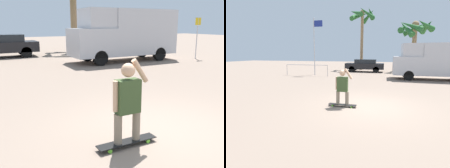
# 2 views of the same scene
# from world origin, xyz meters

# --- Properties ---
(ground_plane) EXTENTS (80.00, 80.00, 0.00)m
(ground_plane) POSITION_xyz_m (0.00, 0.00, 0.00)
(ground_plane) COLOR gray
(skateboard) EXTENTS (1.14, 0.22, 0.09)m
(skateboard) POSITION_xyz_m (-0.97, -0.33, 0.07)
(skateboard) COLOR black
(skateboard) RESTS_ON ground_plane
(person_skateboarder) EXTENTS (0.69, 0.24, 1.47)m
(person_skateboarder) POSITION_xyz_m (-0.97, -0.33, 0.88)
(person_skateboarder) COLOR gray
(person_skateboarder) RESTS_ON skateboard
(camper_van) EXTENTS (6.23, 2.09, 2.93)m
(camper_van) POSITION_xyz_m (4.54, 8.78, 1.59)
(camper_van) COLOR black
(camper_van) RESTS_ON ground_plane
(parked_car_black) EXTENTS (4.42, 1.78, 1.46)m
(parked_car_black) POSITION_xyz_m (-1.68, 13.81, 0.79)
(parked_car_black) COLOR black
(parked_car_black) RESTS_ON ground_plane
(palm_tree_near_van) EXTENTS (4.07, 4.12, 5.97)m
(palm_tree_near_van) POSITION_xyz_m (3.77, 15.29, 4.80)
(palm_tree_near_van) COLOR #8E704C
(palm_tree_near_van) RESTS_ON ground_plane
(palm_tree_center_background) EXTENTS (3.44, 3.51, 7.82)m
(palm_tree_center_background) POSITION_xyz_m (-2.41, 16.49, 6.49)
(palm_tree_center_background) COLOR #8E704C
(palm_tree_center_background) RESTS_ON ground_plane
(flagpole) EXTENTS (0.95, 0.12, 5.51)m
(flagpole) POSITION_xyz_m (-6.12, 9.42, 3.19)
(flagpole) COLOR #B7B7BC
(flagpole) RESTS_ON ground_plane
(plaza_railing_segment) EXTENTS (4.29, 0.05, 1.08)m
(plaza_railing_segment) POSITION_xyz_m (-6.67, 8.50, 0.90)
(plaza_railing_segment) COLOR #99999E
(plaza_railing_segment) RESTS_ON ground_plane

